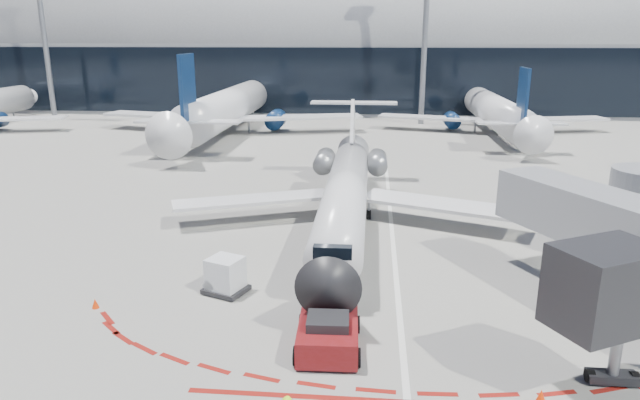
{
  "coord_description": "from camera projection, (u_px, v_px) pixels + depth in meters",
  "views": [
    {
      "loc": [
        -1.32,
        -27.02,
        11.0
      ],
      "look_at": [
        -3.98,
        1.99,
        2.61
      ],
      "focal_mm": 32.0,
      "sensor_mm": 36.0,
      "label": 1
    }
  ],
  "objects": [
    {
      "name": "bg_airliner_2",
      "position": [
        494.0,
        88.0,
        67.11
      ],
      "size": [
        31.5,
        33.35,
        10.19
      ],
      "primitive_type": null,
      "color": "silver",
      "rests_on": "ground"
    },
    {
      "name": "jet_bridge",
      "position": [
        632.0,
        232.0,
        24.21
      ],
      "size": [
        10.03,
        15.2,
        4.9
      ],
      "color": "gray",
      "rests_on": "ground"
    },
    {
      "name": "bg_airliner_1",
      "position": [
        229.0,
        81.0,
        66.96
      ],
      "size": [
        36.59,
        38.75,
        11.84
      ],
      "primitive_type": null,
      "color": "silver",
      "rests_on": "ground"
    },
    {
      "name": "light_mast_centre",
      "position": [
        426.0,
        23.0,
        70.81
      ],
      "size": [
        0.7,
        0.7,
        25.0
      ],
      "primitive_type": "cylinder",
      "color": "gray",
      "rests_on": "ground"
    },
    {
      "name": "light_mast_west",
      "position": [
        43.0,
        24.0,
        75.2
      ],
      "size": [
        0.7,
        0.7,
        25.0
      ],
      "primitive_type": "cylinder",
      "color": "gray",
      "rests_on": "ground"
    },
    {
      "name": "pushback_tug",
      "position": [
        328.0,
        333.0,
        20.71
      ],
      "size": [
        2.44,
        5.49,
        1.42
      ],
      "rotation": [
        0.0,
        0.0,
        0.04
      ],
      "color": "#610E0D",
      "rests_on": "ground"
    },
    {
      "name": "terminal_building",
      "position": [
        382.0,
        53.0,
        88.59
      ],
      "size": [
        150.0,
        24.15,
        24.0
      ],
      "color": "gray",
      "rests_on": "ground"
    },
    {
      "name": "uld_container",
      "position": [
        225.0,
        276.0,
        25.17
      ],
      "size": [
        2.17,
        2.02,
        1.64
      ],
      "rotation": [
        0.0,
        0.0,
        -0.38
      ],
      "color": "black",
      "rests_on": "ground"
    },
    {
      "name": "ground",
      "position": [
        395.0,
        262.0,
        28.79
      ],
      "size": [
        260.0,
        260.0,
        0.0
      ],
      "primitive_type": "plane",
      "color": "slate",
      "rests_on": "ground"
    },
    {
      "name": "regional_jet",
      "position": [
        346.0,
        190.0,
        33.93
      ],
      "size": [
        21.31,
        26.27,
        6.58
      ],
      "color": "silver",
      "rests_on": "ground"
    },
    {
      "name": "safety_cone_right",
      "position": [
        541.0,
        397.0,
        17.6
      ],
      "size": [
        0.38,
        0.38,
        0.53
      ],
      "primitive_type": "cone",
      "color": "#F13405",
      "rests_on": "ground"
    },
    {
      "name": "safety_cone_left",
      "position": [
        95.0,
        303.0,
        23.9
      ],
      "size": [
        0.31,
        0.31,
        0.43
      ],
      "primitive_type": "cone",
      "color": "#F13405",
      "rests_on": "ground"
    },
    {
      "name": "apron_centerline",
      "position": [
        393.0,
        248.0,
        30.7
      ],
      "size": [
        0.25,
        40.0,
        0.01
      ],
      "primitive_type": "cube",
      "color": "silver",
      "rests_on": "ground"
    }
  ]
}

